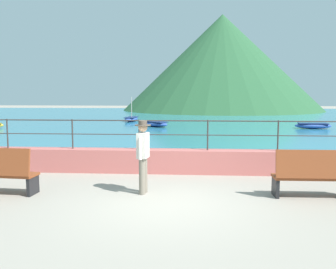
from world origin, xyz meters
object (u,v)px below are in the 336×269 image
at_px(boat_2, 155,124).
at_px(boat_4, 131,119).
at_px(bench_far, 312,174).
at_px(person_walking, 143,153).
at_px(boat_0, 313,126).

bearing_deg(boat_2, boat_4, 118.38).
xyz_separation_m(bench_far, person_walking, (-3.89, 0.11, 0.42)).
xyz_separation_m(person_walking, boat_0, (8.95, 16.11, -0.72)).
xyz_separation_m(bench_far, boat_0, (5.06, 16.23, -0.30)).
distance_m(bench_far, boat_0, 17.00).
distance_m(person_walking, boat_0, 18.45).
xyz_separation_m(bench_far, boat_4, (-7.83, 21.48, -0.30)).
bearing_deg(bench_far, person_walking, 178.32).
relative_size(boat_2, boat_4, 0.97).
distance_m(person_walking, boat_2, 16.92).
relative_size(person_walking, boat_0, 0.74).
bearing_deg(boat_0, person_walking, -119.05).
distance_m(bench_far, boat_4, 22.86).
bearing_deg(bench_far, boat_2, 107.61).
distance_m(boat_0, boat_4, 13.92).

